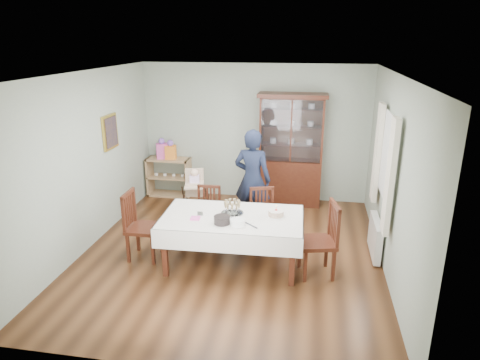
% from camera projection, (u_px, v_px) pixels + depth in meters
% --- Properties ---
extents(floor, '(5.00, 5.00, 0.00)m').
position_uv_depth(floor, '(231.00, 253.00, 6.61)').
color(floor, '#593319').
rests_on(floor, ground).
extents(room_shell, '(5.00, 5.00, 5.00)m').
position_uv_depth(room_shell, '(237.00, 137.00, 6.57)').
color(room_shell, '#9EAA99').
rests_on(room_shell, floor).
extents(dining_table, '(2.03, 1.21, 0.76)m').
position_uv_depth(dining_table, '(232.00, 240.00, 6.17)').
color(dining_table, '#432010').
rests_on(dining_table, floor).
extents(china_cabinet, '(1.30, 0.48, 2.18)m').
position_uv_depth(china_cabinet, '(291.00, 148.00, 8.25)').
color(china_cabinet, '#432010').
rests_on(china_cabinet, floor).
extents(sideboard, '(0.90, 0.38, 0.80)m').
position_uv_depth(sideboard, '(169.00, 177.00, 8.90)').
color(sideboard, tan).
rests_on(sideboard, floor).
extents(picture_frame, '(0.04, 0.48, 0.58)m').
position_uv_depth(picture_frame, '(110.00, 132.00, 7.19)').
color(picture_frame, gold).
rests_on(picture_frame, room_shell).
extents(window, '(0.04, 1.02, 1.22)m').
position_uv_depth(window, '(388.00, 157.00, 6.05)').
color(window, white).
rests_on(window, room_shell).
extents(curtain_left, '(0.07, 0.30, 1.55)m').
position_uv_depth(curtain_left, '(390.00, 177.00, 5.51)').
color(curtain_left, silver).
rests_on(curtain_left, room_shell).
extents(curtain_right, '(0.07, 0.30, 1.55)m').
position_uv_depth(curtain_right, '(377.00, 153.00, 6.67)').
color(curtain_right, silver).
rests_on(curtain_right, room_shell).
extents(radiator, '(0.10, 0.80, 0.55)m').
position_uv_depth(radiator, '(375.00, 237.00, 6.45)').
color(radiator, white).
rests_on(radiator, floor).
extents(chair_far_left, '(0.40, 0.40, 0.89)m').
position_uv_depth(chair_far_left, '(207.00, 225.00, 6.96)').
color(chair_far_left, '#432010').
rests_on(chair_far_left, floor).
extents(chair_far_right, '(0.51, 0.51, 0.91)m').
position_uv_depth(chair_far_right, '(263.00, 228.00, 6.81)').
color(chair_far_right, '#432010').
rests_on(chair_far_right, floor).
extents(chair_end_left, '(0.47, 0.47, 1.03)m').
position_uv_depth(chair_end_left, '(143.00, 238.00, 6.39)').
color(chair_end_left, '#432010').
rests_on(chair_end_left, floor).
extents(chair_end_right, '(0.57, 0.57, 1.06)m').
position_uv_depth(chair_end_right, '(318.00, 254.00, 5.93)').
color(chair_end_right, '#432010').
rests_on(chair_end_right, floor).
extents(woman, '(0.70, 0.52, 1.74)m').
position_uv_depth(woman, '(252.00, 180.00, 7.25)').
color(woman, black).
rests_on(woman, floor).
extents(high_chair, '(0.53, 0.53, 0.99)m').
position_uv_depth(high_chair, '(195.00, 201.00, 7.64)').
color(high_chair, black).
rests_on(high_chair, floor).
extents(champagne_tray, '(0.33, 0.33, 0.20)m').
position_uv_depth(champagne_tray, '(232.00, 210.00, 6.11)').
color(champagne_tray, silver).
rests_on(champagne_tray, dining_table).
extents(birthday_cake, '(0.26, 0.26, 0.18)m').
position_uv_depth(birthday_cake, '(276.00, 214.00, 6.02)').
color(birthday_cake, white).
rests_on(birthday_cake, dining_table).
extents(plate_stack_dark, '(0.23, 0.23, 0.11)m').
position_uv_depth(plate_stack_dark, '(222.00, 220.00, 5.80)').
color(plate_stack_dark, black).
rests_on(plate_stack_dark, dining_table).
extents(plate_stack_white, '(0.26, 0.26, 0.09)m').
position_uv_depth(plate_stack_white, '(238.00, 222.00, 5.74)').
color(plate_stack_white, white).
rests_on(plate_stack_white, dining_table).
extents(napkin_stack, '(0.14, 0.14, 0.02)m').
position_uv_depth(napkin_stack, '(195.00, 218.00, 5.96)').
color(napkin_stack, '#E253AB').
rests_on(napkin_stack, dining_table).
extents(cutlery, '(0.14, 0.17, 0.01)m').
position_uv_depth(cutlery, '(198.00, 213.00, 6.13)').
color(cutlery, silver).
rests_on(cutlery, dining_table).
extents(cake_knife, '(0.25, 0.22, 0.01)m').
position_uv_depth(cake_knife, '(250.00, 225.00, 5.76)').
color(cake_knife, silver).
rests_on(cake_knife, dining_table).
extents(gift_bag_pink, '(0.27, 0.23, 0.42)m').
position_uv_depth(gift_bag_pink, '(162.00, 150.00, 8.71)').
color(gift_bag_pink, '#E253AB').
rests_on(gift_bag_pink, sideboard).
extents(gift_bag_orange, '(0.23, 0.17, 0.39)m').
position_uv_depth(gift_bag_orange, '(171.00, 151.00, 8.68)').
color(gift_bag_orange, orange).
rests_on(gift_bag_orange, sideboard).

